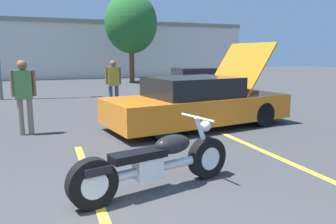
% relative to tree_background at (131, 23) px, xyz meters
% --- Properties ---
extents(parking_stripe_middle, '(0.12, 4.57, 0.01)m').
position_rel_tree_background_xyz_m(parking_stripe_middle, '(-4.85, -17.05, -3.81)').
color(parking_stripe_middle, yellow).
rests_on(parking_stripe_middle, ground).
extents(parking_stripe_back, '(0.12, 4.57, 0.01)m').
position_rel_tree_background_xyz_m(parking_stripe_back, '(-1.61, -17.05, -3.81)').
color(parking_stripe_back, yellow).
rests_on(parking_stripe_back, ground).
extents(far_building, '(32.00, 4.20, 4.40)m').
position_rel_tree_background_xyz_m(far_building, '(-5.19, 6.26, -1.47)').
color(far_building, beige).
rests_on(far_building, ground).
extents(tree_background, '(3.37, 3.37, 5.76)m').
position_rel_tree_background_xyz_m(tree_background, '(0.00, 0.00, 0.00)').
color(tree_background, brown).
rests_on(tree_background, ground).
extents(motorcycle, '(2.33, 0.87, 0.94)m').
position_rel_tree_background_xyz_m(motorcycle, '(-4.07, -17.28, -3.43)').
color(motorcycle, black).
rests_on(motorcycle, ground).
extents(show_car_hood_open, '(4.84, 2.54, 2.10)m').
position_rel_tree_background_xyz_m(show_car_hood_open, '(-1.81, -13.85, -3.21)').
color(show_car_hood_open, orange).
rests_on(show_car_hood_open, ground).
extents(parked_car_right_row, '(4.65, 2.09, 1.19)m').
position_rel_tree_background_xyz_m(parked_car_right_row, '(1.50, -7.12, -3.23)').
color(parked_car_right_row, white).
rests_on(parked_car_right_row, ground).
extents(spectator_by_show_car, '(0.52, 0.21, 1.62)m').
position_rel_tree_background_xyz_m(spectator_by_show_car, '(0.35, -11.34, -2.85)').
color(spectator_by_show_car, '#38476B').
rests_on(spectator_by_show_car, ground).
extents(spectator_midground, '(0.52, 0.22, 1.67)m').
position_rel_tree_background_xyz_m(spectator_midground, '(-5.83, -13.30, -2.82)').
color(spectator_midground, gray).
rests_on(spectator_midground, ground).
extents(spectator_far_lot, '(0.52, 0.21, 1.62)m').
position_rel_tree_background_xyz_m(spectator_far_lot, '(-3.30, -10.56, -2.85)').
color(spectator_far_lot, '#38476B').
rests_on(spectator_far_lot, ground).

